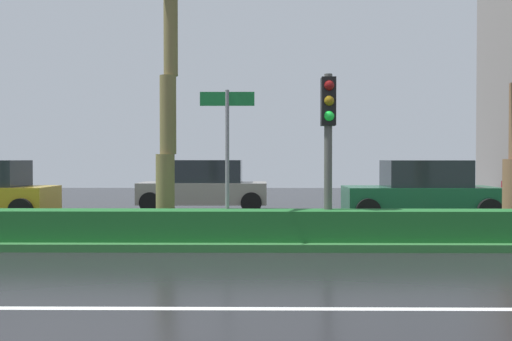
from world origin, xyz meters
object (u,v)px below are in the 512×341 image
object	(u,v)px
traffic_signal_median_right	(328,126)
car_in_traffic_second	(205,186)
street_name_sign	(227,143)
car_in_traffic_third	(421,191)

from	to	relation	value
traffic_signal_median_right	car_in_traffic_second	bearing A→B (deg)	112.17
traffic_signal_median_right	street_name_sign	world-z (taller)	traffic_signal_median_right
street_name_sign	car_in_traffic_second	distance (m)	8.09
car_in_traffic_second	car_in_traffic_third	xyz separation A→B (m)	(6.55, -2.94, 0.00)
traffic_signal_median_right	car_in_traffic_third	distance (m)	6.25
traffic_signal_median_right	car_in_traffic_third	size ratio (longest dim) A/B	0.77
street_name_sign	car_in_traffic_third	world-z (taller)	street_name_sign
traffic_signal_median_right	street_name_sign	size ratio (longest dim) A/B	1.10
traffic_signal_median_right	street_name_sign	distance (m)	2.06
street_name_sign	car_in_traffic_second	bearing A→B (deg)	98.94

